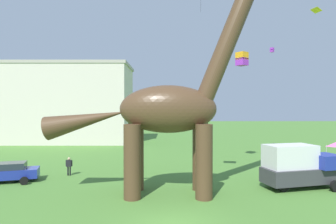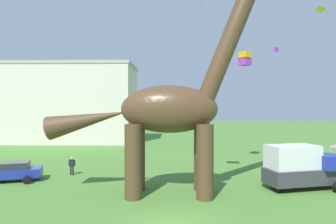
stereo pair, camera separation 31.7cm
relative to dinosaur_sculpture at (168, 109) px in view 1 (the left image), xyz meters
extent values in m
cylinder|color=#513823|center=(2.41, 1.08, -3.42)|extent=(1.13, 1.13, 4.87)
cylinder|color=#513823|center=(2.41, -1.08, -3.42)|extent=(1.13, 1.13, 4.87)
cylinder|color=#513823|center=(-2.26, 1.08, -3.42)|extent=(1.13, 1.13, 4.87)
cylinder|color=#513823|center=(-2.26, -1.08, -3.42)|extent=(1.13, 1.13, 4.87)
ellipsoid|color=#513823|center=(0.08, 0.00, 0.00)|extent=(6.67, 2.87, 3.28)
cylinder|color=#513823|center=(4.41, 0.00, 5.26)|extent=(4.79, 1.23, 9.50)
cone|color=#513823|center=(-5.52, 0.00, -0.75)|extent=(5.86, 1.64, 2.78)
cube|color=navy|center=(-12.61, 3.27, -5.19)|extent=(4.54, 2.92, 0.72)
cube|color=#232B35|center=(-12.61, 3.27, -4.57)|extent=(2.62, 2.16, 0.52)
cylinder|color=black|center=(-11.06, 4.16, -5.55)|extent=(0.66, 0.39, 0.62)
cylinder|color=black|center=(-11.06, 2.38, -5.55)|extent=(0.66, 0.39, 0.62)
cube|color=#38383D|center=(9.92, 1.56, -4.91)|extent=(5.94, 3.40, 1.10)
cube|color=navy|center=(11.76, 1.56, -3.86)|extent=(2.21, 2.31, 1.00)
cube|color=silver|center=(9.13, 1.56, -3.51)|extent=(3.97, 2.83, 1.70)
cylinder|color=black|center=(11.93, 2.61, -5.46)|extent=(0.84, 0.45, 0.80)
cylinder|color=black|center=(8.24, 2.61, -5.46)|extent=(0.84, 0.45, 0.80)
cylinder|color=black|center=(8.24, 0.51, -5.46)|extent=(0.84, 0.45, 0.80)
cylinder|color=black|center=(-8.74, 5.50, -5.46)|extent=(0.13, 0.13, 0.79)
cylinder|color=black|center=(-8.55, 5.50, -5.46)|extent=(0.13, 0.13, 0.79)
cube|color=black|center=(-8.65, 5.50, -4.79)|extent=(0.43, 0.26, 0.56)
sphere|color=tan|center=(-8.65, 5.50, -4.38)|extent=(0.25, 0.25, 0.25)
cylinder|color=black|center=(-8.89, 5.50, -4.76)|extent=(0.11, 0.11, 0.53)
cylinder|color=black|center=(-8.40, 5.50, -4.76)|extent=(0.11, 0.11, 0.53)
cylinder|color=#6B6056|center=(13.36, 5.29, -5.48)|extent=(0.13, 0.13, 0.77)
cylinder|color=#6B6056|center=(13.54, 5.29, -5.48)|extent=(0.13, 0.13, 0.77)
cube|color=silver|center=(13.45, 5.29, -4.82)|extent=(0.41, 0.26, 0.54)
sphere|color=tan|center=(13.45, 5.29, -4.43)|extent=(0.24, 0.24, 0.24)
cylinder|color=silver|center=(13.21, 5.29, -4.79)|extent=(0.10, 0.10, 0.52)
cylinder|color=silver|center=(13.69, 5.29, -4.79)|extent=(0.10, 0.10, 0.52)
cylinder|color=#6B6056|center=(14.60, 6.14, -5.49)|extent=(0.12, 0.12, 0.73)
cylinder|color=#6B6056|center=(14.77, 6.14, -5.49)|extent=(0.12, 0.12, 0.73)
cube|color=black|center=(14.68, 6.14, -4.87)|extent=(0.39, 0.24, 0.52)
sphere|color=tan|center=(14.68, 6.14, -4.50)|extent=(0.23, 0.23, 0.23)
cylinder|color=black|center=(14.46, 6.14, -4.85)|extent=(0.10, 0.10, 0.49)
cylinder|color=black|center=(14.91, 6.14, -4.85)|extent=(0.10, 0.10, 0.49)
cylinder|color=#B2B2B7|center=(16.67, 10.28, -4.81)|extent=(0.06, 0.06, 2.10)
cylinder|color=black|center=(2.35, 0.32, 7.45)|extent=(0.01, 0.01, 1.35)
cube|color=yellow|center=(15.03, 9.37, 9.98)|extent=(0.89, 1.10, 0.35)
cube|color=purple|center=(13.72, 18.00, 7.86)|extent=(0.58, 0.58, 0.33)
cube|color=purple|center=(13.72, 18.00, 7.60)|extent=(0.58, 0.58, 0.33)
cube|color=orange|center=(7.71, 9.98, 5.46)|extent=(1.35, 1.35, 0.77)
cube|color=purple|center=(7.71, 9.98, 4.86)|extent=(1.35, 1.35, 0.77)
cube|color=beige|center=(-18.55, 31.28, 0.71)|extent=(23.35, 10.99, 13.13)
cube|color=#ABA396|center=(-18.55, 31.28, 7.52)|extent=(23.82, 11.21, 0.50)
camera|label=1|loc=(0.07, -19.73, 0.04)|focal=30.74mm
camera|label=2|loc=(0.39, -19.73, 0.04)|focal=30.74mm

